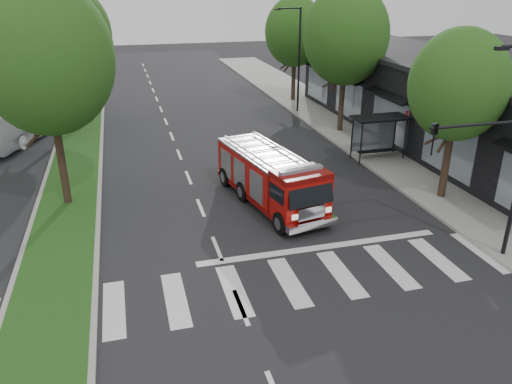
{
  "coord_description": "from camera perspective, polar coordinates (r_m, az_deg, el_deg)",
  "views": [
    {
      "loc": [
        -3.07,
        -17.13,
        9.84
      ],
      "look_at": [
        1.89,
        1.07,
        1.8
      ],
      "focal_mm": 35.0,
      "sensor_mm": 36.0,
      "label": 1
    }
  ],
  "objects": [
    {
      "name": "fire_engine",
      "position": [
        23.39,
        1.61,
        1.62
      ],
      "size": [
        3.72,
        8.03,
        2.68
      ],
      "rotation": [
        0.0,
        0.0,
        0.19
      ],
      "color": "#640705",
      "rests_on": "ground"
    },
    {
      "name": "sidewalk_right",
      "position": [
        32.77,
        13.98,
        5.05
      ],
      "size": [
        5.0,
        80.0,
        0.15
      ],
      "primitive_type": "cube",
      "color": "gray",
      "rests_on": "ground"
    },
    {
      "name": "tree_right_near",
      "position": [
        24.44,
        22.12,
        11.22
      ],
      "size": [
        4.4,
        4.4,
        8.05
      ],
      "color": "black",
      "rests_on": "ground"
    },
    {
      "name": "streetlight_right_far",
      "position": [
        39.85,
        4.75,
        15.28
      ],
      "size": [
        2.11,
        0.2,
        8.0
      ],
      "color": "black",
      "rests_on": "ground"
    },
    {
      "name": "tree_right_far",
      "position": [
        43.82,
        4.46,
        17.78
      ],
      "size": [
        5.0,
        5.0,
        8.73
      ],
      "color": "black",
      "rests_on": "ground"
    },
    {
      "name": "storefront_row",
      "position": [
        34.54,
        21.02,
        9.3
      ],
      "size": [
        8.0,
        30.0,
        5.0
      ],
      "primitive_type": "cube",
      "color": "black",
      "rests_on": "ground"
    },
    {
      "name": "ground",
      "position": [
        20.0,
        -4.46,
        -6.47
      ],
      "size": [
        140.0,
        140.0,
        0.0
      ],
      "primitive_type": "plane",
      "color": "black",
      "rests_on": "ground"
    },
    {
      "name": "bus_shelter",
      "position": [
        30.06,
        13.82,
        7.38
      ],
      "size": [
        3.2,
        1.6,
        2.61
      ],
      "color": "black",
      "rests_on": "ground"
    },
    {
      "name": "city_bus",
      "position": [
        37.21,
        -24.97,
        7.92
      ],
      "size": [
        5.75,
        10.69,
        2.91
      ],
      "primitive_type": "imported",
      "rotation": [
        0.0,
        0.0,
        -0.33
      ],
      "color": "silver",
      "rests_on": "ground"
    },
    {
      "name": "median",
      "position": [
        36.58,
        -19.38,
        6.29
      ],
      "size": [
        3.0,
        50.0,
        0.15
      ],
      "color": "gray",
      "rests_on": "ground"
    },
    {
      "name": "tree_median_far",
      "position": [
        37.4,
        -20.56,
        16.56
      ],
      "size": [
        5.6,
        5.6,
        9.72
      ],
      "color": "black",
      "rests_on": "ground"
    },
    {
      "name": "tree_right_mid",
      "position": [
        34.54,
        10.25,
        17.17
      ],
      "size": [
        5.6,
        5.6,
        9.72
      ],
      "color": "black",
      "rests_on": "ground"
    },
    {
      "name": "streetlight_right_near",
      "position": [
        19.33,
        26.7,
        5.06
      ],
      "size": [
        4.08,
        0.22,
        8.0
      ],
      "color": "black",
      "rests_on": "ground"
    },
    {
      "name": "tree_median_near",
      "position": [
        23.52,
        -22.98,
        13.94
      ],
      "size": [
        5.8,
        5.8,
        10.16
      ],
      "color": "black",
      "rests_on": "ground"
    }
  ]
}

